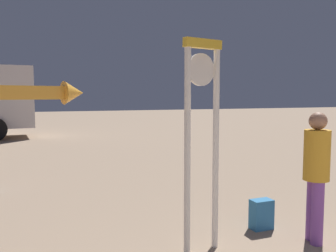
# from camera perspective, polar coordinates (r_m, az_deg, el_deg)

# --- Properties ---
(standing_clock) EXTENTS (0.49, 0.18, 2.36)m
(standing_clock) POSITION_cam_1_polar(r_m,az_deg,el_deg) (3.93, 5.44, 0.07)
(standing_clock) COLOR white
(standing_clock) RESTS_ON ground_plane
(arrow_sign) EXTENTS (1.09, 0.48, 2.22)m
(arrow_sign) POSITION_cam_1_polar(r_m,az_deg,el_deg) (3.85, -22.39, -0.26)
(arrow_sign) COLOR #89654B
(arrow_sign) RESTS_ON ground_plane
(person_near_clock) EXTENTS (0.30, 0.30, 1.56)m
(person_near_clock) POSITION_cam_1_polar(r_m,az_deg,el_deg) (4.58, 22.65, -6.57)
(person_near_clock) COLOR #7F469D
(person_near_clock) RESTS_ON ground_plane
(backpack) EXTENTS (0.28, 0.21, 0.39)m
(backpack) POSITION_cam_1_polar(r_m,az_deg,el_deg) (4.97, 14.68, -13.54)
(backpack) COLOR teal
(backpack) RESTS_ON ground_plane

